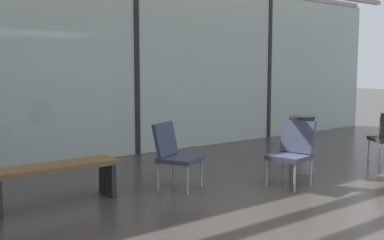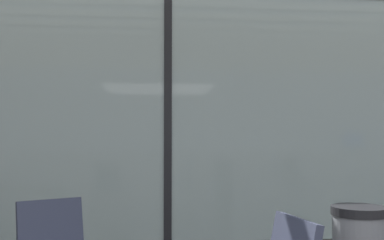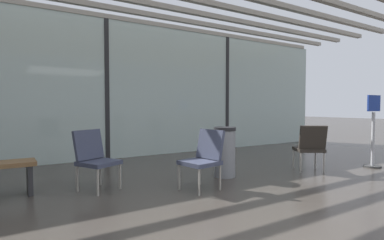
{
  "view_description": "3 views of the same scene",
  "coord_description": "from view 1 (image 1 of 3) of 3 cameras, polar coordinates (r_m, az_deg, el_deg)",
  "views": [
    {
      "loc": [
        -4.35,
        -2.12,
        1.56
      ],
      "look_at": [
        0.76,
        4.5,
        0.64
      ],
      "focal_mm": 43.14,
      "sensor_mm": 36.0,
      "label": 1
    },
    {
      "loc": [
        -0.25,
        -0.68,
        1.33
      ],
      "look_at": [
        0.08,
        2.72,
        1.47
      ],
      "focal_mm": 42.46,
      "sensor_mm": 36.0,
      "label": 2
    },
    {
      "loc": [
        -2.05,
        -1.77,
        1.21
      ],
      "look_at": [
        1.63,
        4.1,
        0.91
      ],
      "focal_mm": 28.44,
      "sensor_mm": 36.0,
      "label": 3
    }
  ],
  "objects": [
    {
      "name": "glass_curtain_wall",
      "position": [
        8.52,
        -6.99,
        6.54
      ],
      "size": [
        14.0,
        0.08,
        3.21
      ],
      "primitive_type": "cube",
      "color": "#A3B7B2",
      "rests_on": "ground"
    },
    {
      "name": "parked_airplane",
      "position": [
        13.52,
        -17.16,
        7.66
      ],
      "size": [
        13.65,
        3.9,
        3.9
      ],
      "color": "silver",
      "rests_on": "ground"
    },
    {
      "name": "lounge_chair_2",
      "position": [
        6.35,
        12.33,
        -3.54
      ],
      "size": [
        0.6,
        0.57,
        0.87
      ],
      "rotation": [
        0.0,
        0.0,
        4.89
      ],
      "color": "#33384C",
      "rests_on": "ground"
    },
    {
      "name": "window_mullion_1",
      "position": [
        8.52,
        -6.99,
        6.54
      ],
      "size": [
        0.1,
        0.12,
        3.21
      ],
      "primitive_type": "cube",
      "color": "black",
      "rests_on": "ground"
    },
    {
      "name": "waiting_bench",
      "position": [
        5.59,
        -16.57,
        -6.37
      ],
      "size": [
        1.5,
        0.41,
        0.47
      ],
      "rotation": [
        0.0,
        0.0,
        3.15
      ],
      "color": "brown",
      "rests_on": "ground"
    },
    {
      "name": "trash_bin",
      "position": [
        7.2,
        13.38,
        -2.9
      ],
      "size": [
        0.38,
        0.38,
        0.86
      ],
      "color": "slate",
      "rests_on": "ground"
    },
    {
      "name": "lounge_chair_0",
      "position": [
        6.02,
        -2.26,
        -3.93
      ],
      "size": [
        0.67,
        0.69,
        0.87
      ],
      "rotation": [
        0.0,
        0.0,
        0.47
      ],
      "color": "#33384C",
      "rests_on": "ground"
    },
    {
      "name": "window_mullion_2",
      "position": [
        10.73,
        9.39,
        6.44
      ],
      "size": [
        0.1,
        0.12,
        3.21
      ],
      "primitive_type": "cube",
      "color": "black",
      "rests_on": "ground"
    }
  ]
}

